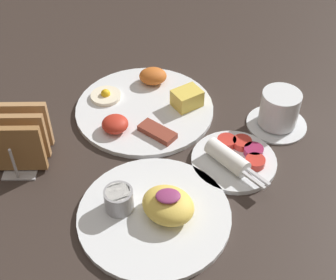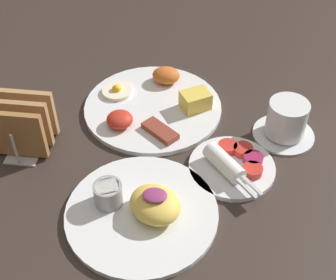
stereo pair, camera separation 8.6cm
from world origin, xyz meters
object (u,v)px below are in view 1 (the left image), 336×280
at_px(coffee_cup, 279,111).
at_px(plate_condiments, 234,158).
at_px(plate_breakfast, 145,106).
at_px(toast_rack, 20,139).
at_px(plate_foreground, 154,211).

bearing_deg(coffee_cup, plate_condiments, -133.26).
distance_m(plate_breakfast, coffee_cup, 0.27).
bearing_deg(plate_condiments, toast_rack, 177.33).
height_order(plate_breakfast, toast_rack, toast_rack).
xyz_separation_m(plate_breakfast, plate_condiments, (0.17, -0.16, 0.00)).
bearing_deg(plate_breakfast, coffee_cup, -10.95).
distance_m(plate_breakfast, toast_rack, 0.26).
xyz_separation_m(plate_foreground, coffee_cup, (0.24, 0.23, 0.02)).
bearing_deg(plate_condiments, plate_foreground, -139.99).
bearing_deg(plate_breakfast, plate_foreground, -85.79).
height_order(plate_foreground, coffee_cup, coffee_cup).
distance_m(plate_breakfast, plate_condiments, 0.23).
relative_size(plate_breakfast, plate_condiments, 1.70).
distance_m(plate_breakfast, plate_foreground, 0.28).
bearing_deg(coffee_cup, toast_rack, -169.99).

